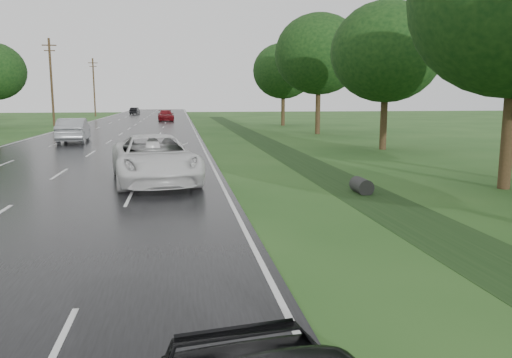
% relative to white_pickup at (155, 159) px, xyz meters
% --- Properties ---
extents(road, '(14.00, 180.00, 0.04)m').
position_rel_white_pickup_xyz_m(road, '(-4.21, 31.72, -0.94)').
color(road, black).
rests_on(road, ground).
extents(edge_stripe_east, '(0.12, 180.00, 0.01)m').
position_rel_white_pickup_xyz_m(edge_stripe_east, '(2.54, 31.72, -0.92)').
color(edge_stripe_east, silver).
rests_on(edge_stripe_east, road).
extents(edge_stripe_west, '(0.12, 180.00, 0.01)m').
position_rel_white_pickup_xyz_m(edge_stripe_west, '(-10.96, 31.72, -0.92)').
color(edge_stripe_west, silver).
rests_on(edge_stripe_west, road).
extents(center_line, '(0.12, 180.00, 0.01)m').
position_rel_white_pickup_xyz_m(center_line, '(-4.21, 31.72, -0.92)').
color(center_line, silver).
rests_on(center_line, road).
extents(drainage_ditch, '(2.20, 120.00, 0.56)m').
position_rel_white_pickup_xyz_m(drainage_ditch, '(7.29, 5.43, -0.93)').
color(drainage_ditch, black).
rests_on(drainage_ditch, ground).
extents(utility_pole_far, '(1.60, 0.26, 10.00)m').
position_rel_white_pickup_xyz_m(utility_pole_far, '(-13.41, 41.72, 4.24)').
color(utility_pole_far, '#362A16').
rests_on(utility_pole_far, ground).
extents(utility_pole_distant, '(1.60, 0.26, 10.00)m').
position_rel_white_pickup_xyz_m(utility_pole_distant, '(-13.41, 71.72, 4.24)').
color(utility_pole_distant, '#362A16').
rests_on(utility_pole_distant, ground).
extents(tree_east_c, '(7.00, 7.00, 9.29)m').
position_rel_white_pickup_xyz_m(tree_east_c, '(13.99, 10.72, 5.17)').
color(tree_east_c, '#362A16').
rests_on(tree_east_c, ground).
extents(tree_east_d, '(8.00, 8.00, 10.76)m').
position_rel_white_pickup_xyz_m(tree_east_d, '(13.59, 24.72, 6.19)').
color(tree_east_d, '#362A16').
rests_on(tree_east_d, ground).
extents(tree_east_f, '(7.20, 7.20, 9.62)m').
position_rel_white_pickup_xyz_m(tree_east_f, '(13.29, 38.72, 5.41)').
color(tree_east_f, '#362A16').
rests_on(tree_east_f, ground).
extents(white_pickup, '(4.01, 7.01, 1.84)m').
position_rel_white_pickup_xyz_m(white_pickup, '(0.00, 0.00, 0.00)').
color(white_pickup, silver).
rests_on(white_pickup, road).
extents(silver_sedan, '(2.23, 5.51, 1.78)m').
position_rel_white_pickup_xyz_m(silver_sedan, '(-6.71, 18.76, -0.03)').
color(silver_sedan, '#94989C').
rests_on(silver_sedan, road).
extents(far_car_red, '(2.48, 5.37, 1.52)m').
position_rel_white_pickup_xyz_m(far_car_red, '(-0.78, 52.35, -0.16)').
color(far_car_red, maroon).
rests_on(far_car_red, road).
extents(far_car_dark, '(1.74, 4.14, 1.33)m').
position_rel_white_pickup_xyz_m(far_car_dark, '(-7.34, 80.22, -0.26)').
color(far_car_dark, black).
rests_on(far_car_dark, road).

